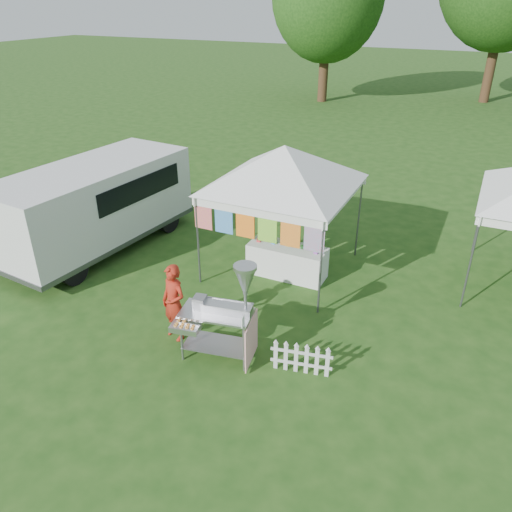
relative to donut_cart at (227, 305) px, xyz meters
The scene contains 7 objects.
ground 1.22m from the donut_cart, behind, with size 120.00×120.00×0.00m, color #1E4614.
canopy_main 3.99m from the donut_cart, 97.21° to the left, with size 4.24×4.24×3.45m.
donut_cart is the anchor object (origin of this frame).
vendor 1.27m from the donut_cart, behind, with size 0.56×0.37×1.54m, color #A22213.
cargo_van 5.79m from the donut_cart, 152.54° to the left, with size 2.57×5.38×2.16m.
picket_fence 1.59m from the donut_cart, ahead, with size 1.06×0.24×0.56m.
display_table 3.35m from the donut_cart, 93.56° to the left, with size 1.80×0.70×0.74m, color white.
Camera 1 is at (3.99, -6.26, 5.87)m, focal length 35.00 mm.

